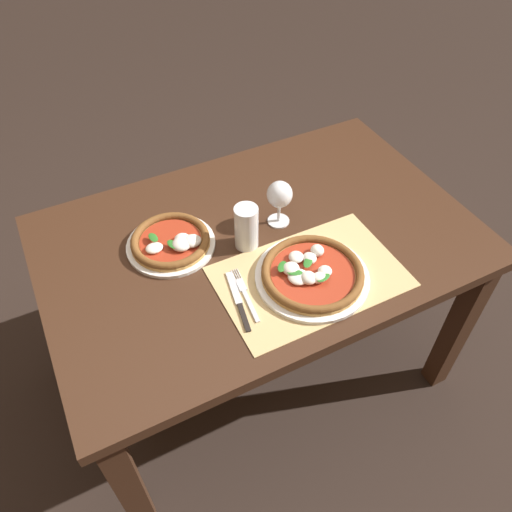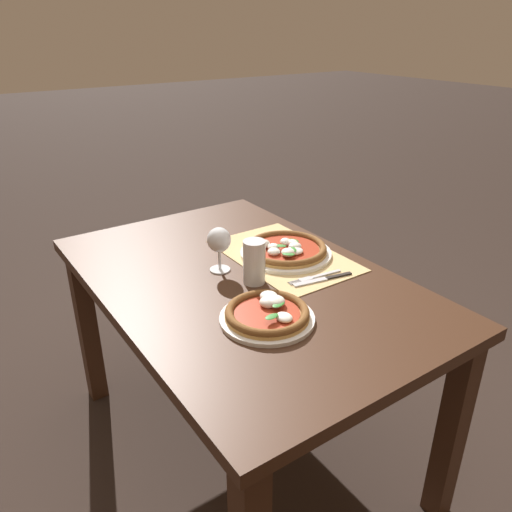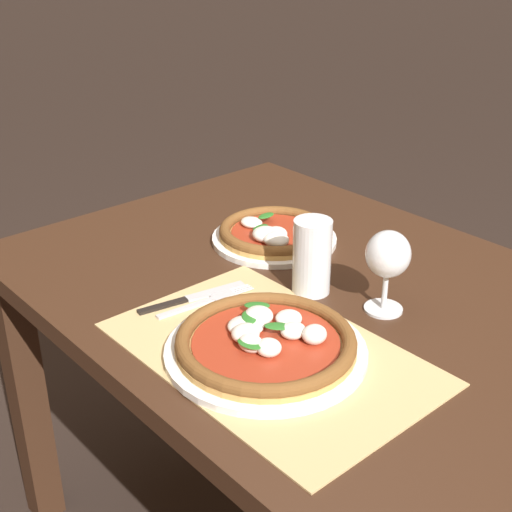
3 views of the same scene
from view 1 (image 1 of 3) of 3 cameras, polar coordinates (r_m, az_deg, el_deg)
ground_plane at (r=2.14m, az=0.35°, el=-12.10°), size 24.00×24.00×0.00m
dining_table at (r=1.63m, az=0.45°, el=-0.37°), size 1.34×0.88×0.74m
paper_placemat at (r=1.45m, az=6.18°, el=-2.35°), size 0.53×0.34×0.00m
pizza_near at (r=1.43m, az=6.39°, el=-1.99°), size 0.33×0.33×0.05m
pizza_far at (r=1.53m, az=-9.64°, el=1.61°), size 0.27×0.27×0.05m
wine_glass at (r=1.54m, az=2.71°, el=6.86°), size 0.08×0.08×0.16m
pint_glass at (r=1.48m, az=-1.11°, el=3.22°), size 0.07×0.07×0.15m
fork at (r=1.39m, az=-1.22°, el=-4.38°), size 0.04×0.20×0.00m
knife at (r=1.38m, az=-2.04°, el=-5.10°), size 0.06×0.21×0.01m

